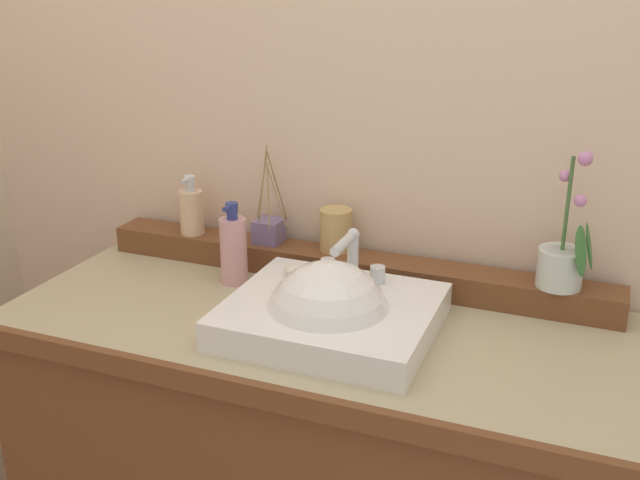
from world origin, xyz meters
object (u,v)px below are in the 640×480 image
Objects in this scene: soap_bar at (299,270)px; lotion_bottle at (234,249)px; sink_basin at (329,320)px; tumbler_cup at (336,230)px; soap_dispenser at (191,210)px; potted_plant at (563,259)px; reed_diffuser at (269,229)px.

lotion_bottle is (-0.18, 0.04, 0.01)m from soap_bar.
soap_bar is at bearing 135.47° from sink_basin.
soap_bar is at bearing -13.19° from lotion_bottle.
tumbler_cup reaches higher than soap_bar.
tumbler_cup is (0.37, 0.03, -0.01)m from soap_dispenser.
potted_plant is at bearing 15.31° from soap_bar.
potted_plant is at bearing 8.18° from lotion_bottle.
soap_dispenser is at bearing 151.04° from sink_basin.
lotion_bottle is at bearing 152.50° from sink_basin.
lotion_bottle reaches higher than tumbler_cup.
sink_basin is 0.54m from soap_dispenser.
soap_dispenser is 1.49× the size of tumbler_cup.
potted_plant reaches higher than soap_dispenser.
sink_basin is 2.75× the size of soap_dispenser.
reed_diffuser is (-0.67, 0.02, -0.03)m from potted_plant.
soap_bar is 0.37× the size of lotion_bottle.
lotion_bottle is (-0.20, -0.13, -0.03)m from tumbler_cup.
reed_diffuser is 1.23× the size of lotion_bottle.
potted_plant is at bearing -1.46° from reed_diffuser.
lotion_bottle reaches higher than soap_bar.
potted_plant is 0.67m from reed_diffuser.
reed_diffuser is at bearing 74.67° from lotion_bottle.
sink_basin is 5.78× the size of soap_bar.
reed_diffuser is (-0.17, -0.01, -0.02)m from tumbler_cup.
lotion_bottle is at bearing 166.81° from soap_bar.
reed_diffuser reaches higher than soap_bar.
sink_basin is at bearing -27.50° from lotion_bottle.
lotion_bottle is (-0.03, -0.12, -0.01)m from reed_diffuser.
potted_plant is 1.51× the size of lotion_bottle.
reed_diffuser is at bearing 4.25° from soap_dispenser.
soap_dispenser is 0.62× the size of reed_diffuser.
soap_dispenser reaches higher than soap_bar.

